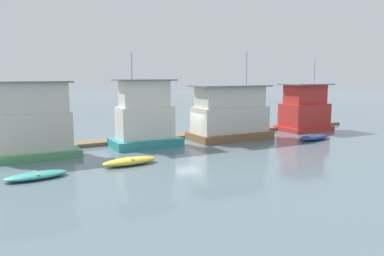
# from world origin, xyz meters

# --- Properties ---
(ground_plane) EXTENTS (200.00, 200.00, 0.00)m
(ground_plane) POSITION_xyz_m (0.00, 0.00, 0.00)
(ground_plane) COLOR slate
(dock_walkway) EXTENTS (42.40, 1.89, 0.30)m
(dock_walkway) POSITION_xyz_m (0.00, 2.74, 0.15)
(dock_walkway) COLOR brown
(dock_walkway) RESTS_ON ground_plane
(houseboat_green) EXTENTS (5.97, 3.34, 5.39)m
(houseboat_green) POSITION_xyz_m (-12.14, -0.00, 2.42)
(houseboat_green) COLOR #4C9360
(houseboat_green) RESTS_ON ground_plane
(houseboat_teal) EXTENTS (5.52, 3.35, 7.55)m
(houseboat_teal) POSITION_xyz_m (-3.70, 0.23, 2.28)
(houseboat_teal) COLOR teal
(houseboat_teal) RESTS_ON ground_plane
(houseboat_brown) EXTENTS (7.35, 3.74, 7.90)m
(houseboat_brown) POSITION_xyz_m (4.37, -0.19, 2.21)
(houseboat_brown) COLOR brown
(houseboat_brown) RESTS_ON ground_plane
(houseboat_red) EXTENTS (5.22, 3.59, 7.42)m
(houseboat_red) POSITION_xyz_m (14.24, 0.53, 2.19)
(houseboat_red) COLOR red
(houseboat_red) RESTS_ON ground_plane
(dinghy_teal) EXTENTS (3.57, 1.73, 0.38)m
(dinghy_teal) POSITION_xyz_m (-12.73, -6.11, 0.19)
(dinghy_teal) COLOR teal
(dinghy_teal) RESTS_ON ground_plane
(dinghy_yellow) EXTENTS (3.76, 1.44, 0.49)m
(dinghy_yellow) POSITION_xyz_m (-6.98, -5.45, 0.24)
(dinghy_yellow) COLOR yellow
(dinghy_yellow) RESTS_ON ground_plane
(dinghy_navy) EXTENTS (3.84, 1.76, 0.50)m
(dinghy_navy) POSITION_xyz_m (10.59, -4.35, 0.25)
(dinghy_navy) COLOR navy
(dinghy_navy) RESTS_ON ground_plane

